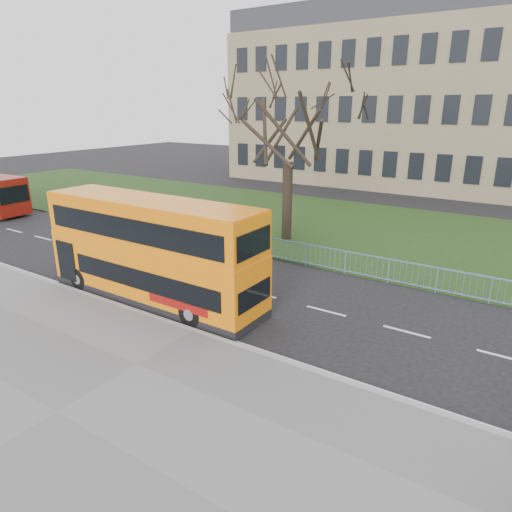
# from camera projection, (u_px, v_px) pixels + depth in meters

# --- Properties ---
(ground) EXTENTS (120.00, 120.00, 0.00)m
(ground) POSITION_uv_depth(u_px,v_px,m) (222.00, 316.00, 16.69)
(ground) COLOR black
(ground) RESTS_ON ground
(pavement) EXTENTS (80.00, 10.50, 0.12)m
(pavement) POSITION_uv_depth(u_px,v_px,m) (57.00, 414.00, 11.32)
(pavement) COLOR slate
(pavement) RESTS_ON ground
(kerb) EXTENTS (80.00, 0.20, 0.14)m
(kerb) POSITION_uv_depth(u_px,v_px,m) (194.00, 331.00, 15.44)
(kerb) COLOR gray
(kerb) RESTS_ON ground
(grass_verge) EXTENTS (80.00, 15.40, 0.08)m
(grass_verge) POSITION_uv_depth(u_px,v_px,m) (363.00, 230.00, 28.02)
(grass_verge) COLOR #1A3212
(grass_verge) RESTS_ON ground
(guard_railing) EXTENTS (40.00, 0.12, 1.10)m
(guard_railing) POSITION_uv_depth(u_px,v_px,m) (306.00, 255.00, 21.75)
(guard_railing) COLOR #779BD4
(guard_railing) RESTS_ON ground
(bare_tree) EXTENTS (7.21, 7.21, 10.29)m
(bare_tree) POSITION_uv_depth(u_px,v_px,m) (288.00, 146.00, 24.54)
(bare_tree) COLOR black
(bare_tree) RESTS_ON grass_verge
(civic_building) EXTENTS (30.00, 15.00, 14.00)m
(civic_building) POSITION_uv_depth(u_px,v_px,m) (396.00, 109.00, 44.85)
(civic_building) COLOR #786B4C
(civic_building) RESTS_ON ground
(yellow_bus) EXTENTS (9.47, 2.30, 3.97)m
(yellow_bus) POSITION_uv_depth(u_px,v_px,m) (152.00, 248.00, 17.52)
(yellow_bus) COLOR orange
(yellow_bus) RESTS_ON ground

